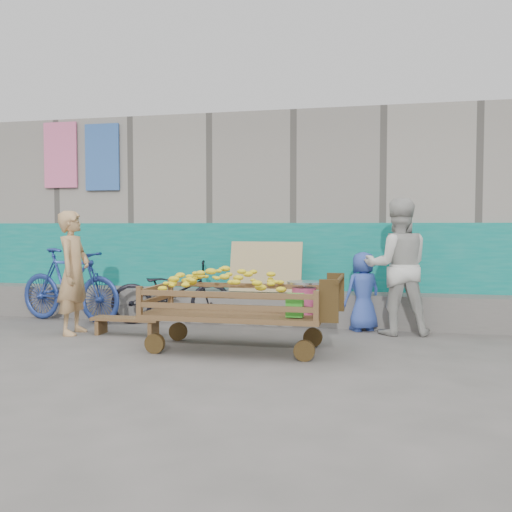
% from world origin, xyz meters
% --- Properties ---
extents(ground, '(80.00, 80.00, 0.00)m').
position_xyz_m(ground, '(0.00, 0.00, 0.00)').
color(ground, '#52504C').
rests_on(ground, ground).
extents(building_wall, '(12.00, 3.50, 3.00)m').
position_xyz_m(building_wall, '(-0.00, 4.05, 1.47)').
color(building_wall, gray).
rests_on(building_wall, ground).
extents(banana_cart, '(2.10, 0.96, 0.90)m').
position_xyz_m(banana_cart, '(0.27, 0.57, 0.61)').
color(banana_cart, '#513920').
rests_on(banana_cart, ground).
extents(bench, '(0.88, 0.26, 0.22)m').
position_xyz_m(bench, '(-1.23, 1.11, 0.16)').
color(bench, '#513920').
rests_on(bench, ground).
extents(vendor_man, '(0.42, 0.60, 1.55)m').
position_xyz_m(vendor_man, '(-1.91, 1.04, 0.77)').
color(vendor_man, tan).
rests_on(vendor_man, ground).
extents(woman, '(0.91, 0.76, 1.70)m').
position_xyz_m(woman, '(2.05, 1.91, 0.85)').
color(woman, silver).
rests_on(woman, ground).
extents(child, '(0.60, 0.55, 1.02)m').
position_xyz_m(child, '(1.62, 2.05, 0.51)').
color(child, '#344EAD').
rests_on(child, ground).
extents(bicycle_dark, '(1.76, 1.04, 0.87)m').
position_xyz_m(bicycle_dark, '(-1.00, 2.04, 0.44)').
color(bicycle_dark, black).
rests_on(bicycle_dark, ground).
extents(bicycle_blue, '(1.80, 0.83, 1.04)m').
position_xyz_m(bicycle_blue, '(-2.46, 1.85, 0.52)').
color(bicycle_blue, navy).
rests_on(bicycle_blue, ground).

